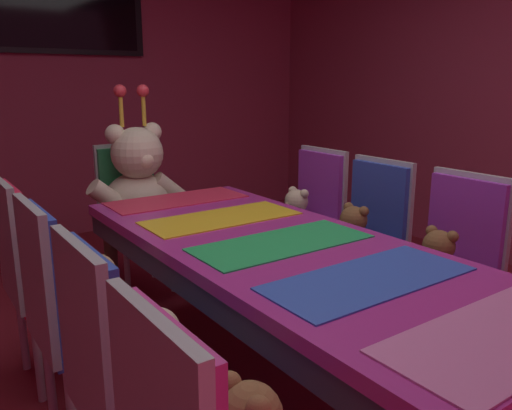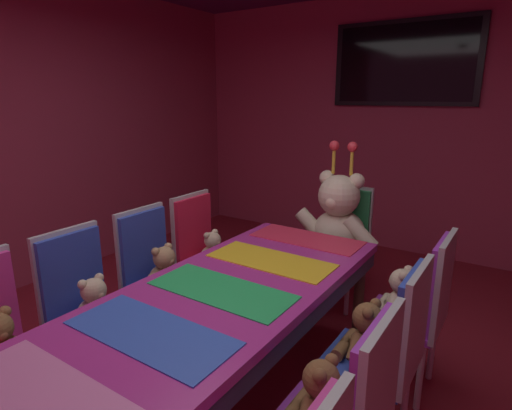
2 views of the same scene
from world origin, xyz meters
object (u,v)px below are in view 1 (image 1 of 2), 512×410
Objects in this scene: teddy_left_1 at (160,356)px; chair_right_1 at (456,256)px; chair_left_1 at (114,365)px; chair_left_2 at (61,302)px; teddy_left_2 at (100,295)px; teddy_right_3 at (295,215)px; teddy_right_1 at (436,264)px; king_teddy_bear at (139,183)px; wall_tv at (56,0)px; banquet_table at (282,263)px; chair_left_3 at (30,263)px; teddy_right_2 at (352,236)px; throne_chair at (131,201)px; chair_right_3 at (313,210)px; chair_right_2 at (371,230)px; teddy_left_3 at (63,262)px.

teddy_left_1 is 0.31× the size of chair_right_1.
chair_left_1 is 0.54m from chair_left_2.
teddy_right_3 is (1.40, 0.51, -0.00)m from teddy_left_2.
king_teddy_bear is at bearing -68.92° from teddy_right_1.
wall_tv is at bearing -78.53° from teddy_right_1.
king_teddy_bear is (0.69, 1.78, 0.17)m from teddy_left_1.
banquet_table is at bearing 47.56° from teddy_right_3.
chair_left_3 is 3.12× the size of teddy_right_2.
teddy_right_1 is 0.31× the size of throne_chair.
chair_left_3 is at bearing 90.44° from chair_left_2.
teddy_right_1 is 0.31× the size of chair_right_3.
teddy_right_1 is at bearing -21.27° from teddy_left_2.
teddy_right_3 is 1.15m from throne_chair.
teddy_right_2 reaches higher than teddy_right_3.
chair_right_1 is (0.83, -0.27, -0.06)m from banquet_table.
chair_right_2 is 1.08× the size of king_teddy_bear.
banquet_table is 1.68m from throne_chair.
teddy_left_2 reaches higher than teddy_right_1.
chair_right_2 is at bearing 19.59° from teddy_left_1.
king_teddy_bear is (-0.68, 1.25, 0.16)m from teddy_right_2.
king_teddy_bear reaches higher than chair_right_1.
king_teddy_bear is (0.00, -0.17, 0.15)m from throne_chair.
chair_right_3 is at bearing -99.25° from teddy_right_1.
wall_tv is at bearing 73.62° from chair_left_2.
chair_left_2 is at bearing 90.54° from chair_left_1.
throne_chair is at bearing -46.54° from chair_right_3.
chair_left_1 is 0.66× the size of wall_tv.
chair_left_2 is 1.52m from teddy_right_2.
chair_left_2 reaches higher than banquet_table.
teddy_right_3 is at bearing -83.52° from chair_right_1.
banquet_table is 2.31× the size of chair_right_3.
teddy_right_1 is at bearing 0.32° from teddy_left_1.
chair_left_3 is (-0.00, 0.51, 0.00)m from chair_left_2.
chair_right_1 is at bearing 0.29° from teddy_left_1.
wall_tv is at bearing 73.38° from teddy_left_3.
king_teddy_bear is at bearing 65.07° from chair_left_1.
wall_tv is at bearing 180.00° from throne_chair.
teddy_right_2 is (-0.15, 0.53, -0.01)m from chair_right_1.
banquet_table is 1.06m from teddy_right_3.
teddy_right_3 reaches higher than teddy_left_3.
king_teddy_bear reaches higher than chair_right_3.
throne_chair is at bearing 70.67° from teddy_left_1.
wall_tv reaches higher than chair_left_1.
chair_right_2 is at bearing 180.00° from teddy_right_2.
throne_chair reaches higher than teddy_left_3.
chair_left_1 reaches higher than teddy_left_3.
teddy_right_3 is (-0.12, 0.51, -0.01)m from chair_right_2.
teddy_left_3 is 1.55m from chair_right_3.
chair_right_3 is (1.54, 1.05, 0.02)m from teddy_left_1.
banquet_table is at bearing -21.20° from teddy_left_2.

